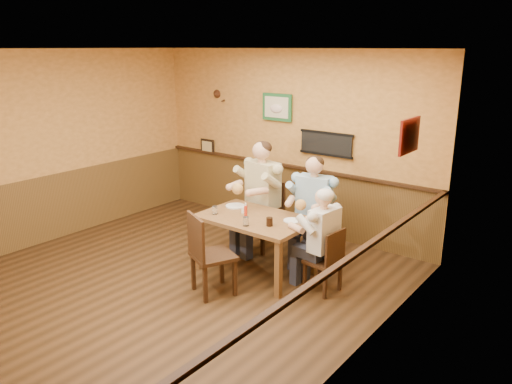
% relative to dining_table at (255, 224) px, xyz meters
% --- Properties ---
extents(room, '(5.02, 5.03, 2.81)m').
position_rel_dining_table_xyz_m(room, '(-0.51, -0.65, 1.03)').
color(room, '#301E0E').
rests_on(room, ground).
extents(dining_table, '(1.40, 0.90, 0.75)m').
position_rel_dining_table_xyz_m(dining_table, '(0.00, 0.00, 0.00)').
color(dining_table, brown).
rests_on(dining_table, ground).
extents(chair_back_left, '(0.52, 0.52, 0.99)m').
position_rel_dining_table_xyz_m(chair_back_left, '(-0.40, 0.69, -0.16)').
color(chair_back_left, '#392212').
rests_on(chair_back_left, ground).
extents(chair_back_right, '(0.48, 0.48, 0.92)m').
position_rel_dining_table_xyz_m(chair_back_right, '(0.39, 0.77, -0.20)').
color(chair_back_right, '#392212').
rests_on(chair_back_right, ground).
extents(chair_right_end, '(0.41, 0.41, 0.80)m').
position_rel_dining_table_xyz_m(chair_right_end, '(0.96, 0.07, -0.26)').
color(chair_right_end, '#392212').
rests_on(chair_right_end, ground).
extents(chair_near_side, '(0.61, 0.61, 1.00)m').
position_rel_dining_table_xyz_m(chair_near_side, '(-0.03, -0.76, -0.16)').
color(chair_near_side, '#392212').
rests_on(chair_near_side, ground).
extents(diner_tan_shirt, '(0.74, 0.74, 1.42)m').
position_rel_dining_table_xyz_m(diner_tan_shirt, '(-0.40, 0.69, 0.05)').
color(diner_tan_shirt, beige).
rests_on(diner_tan_shirt, ground).
extents(diner_blue_polo, '(0.69, 0.69, 1.31)m').
position_rel_dining_table_xyz_m(diner_blue_polo, '(0.39, 0.77, -0.00)').
color(diner_blue_polo, '#8BB3D0').
rests_on(diner_blue_polo, ground).
extents(diner_white_elder, '(0.58, 0.58, 1.14)m').
position_rel_dining_table_xyz_m(diner_white_elder, '(0.96, 0.07, -0.09)').
color(diner_white_elder, silver).
rests_on(diner_white_elder, ground).
extents(water_glass_left, '(0.08, 0.08, 0.10)m').
position_rel_dining_table_xyz_m(water_glass_left, '(-0.48, -0.23, 0.14)').
color(water_glass_left, white).
rests_on(water_glass_left, dining_table).
extents(water_glass_mid, '(0.09, 0.09, 0.11)m').
position_rel_dining_table_xyz_m(water_glass_mid, '(0.11, -0.32, 0.15)').
color(water_glass_mid, white).
rests_on(water_glass_mid, dining_table).
extents(cola_tumbler, '(0.08, 0.08, 0.10)m').
position_rel_dining_table_xyz_m(cola_tumbler, '(0.33, -0.15, 0.14)').
color(cola_tumbler, black).
rests_on(cola_tumbler, dining_table).
extents(hot_sauce_bottle, '(0.04, 0.04, 0.16)m').
position_rel_dining_table_xyz_m(hot_sauce_bottle, '(-0.12, -0.05, 0.17)').
color(hot_sauce_bottle, red).
rests_on(hot_sauce_bottle, dining_table).
extents(salt_shaker, '(0.04, 0.04, 0.08)m').
position_rel_dining_table_xyz_m(salt_shaker, '(-0.22, 0.02, 0.13)').
color(salt_shaker, white).
rests_on(salt_shaker, dining_table).
extents(pepper_shaker, '(0.05, 0.05, 0.10)m').
position_rel_dining_table_xyz_m(pepper_shaker, '(-0.20, 0.06, 0.14)').
color(pepper_shaker, black).
rests_on(pepper_shaker, dining_table).
extents(plate_far_left, '(0.31, 0.31, 0.02)m').
position_rel_dining_table_xyz_m(plate_far_left, '(-0.48, 0.17, 0.10)').
color(plate_far_left, silver).
rests_on(plate_far_left, dining_table).
extents(plate_far_right, '(0.26, 0.26, 0.01)m').
position_rel_dining_table_xyz_m(plate_far_right, '(0.45, 0.16, 0.10)').
color(plate_far_right, white).
rests_on(plate_far_right, dining_table).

